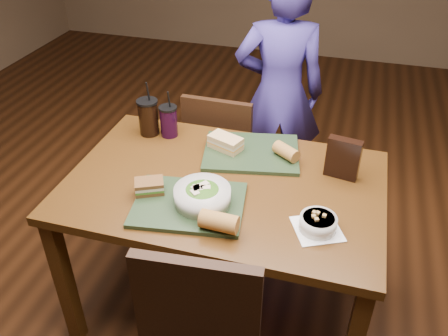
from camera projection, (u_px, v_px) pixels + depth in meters
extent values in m
plane|color=#381C0B|center=(224.00, 302.00, 2.39)|extent=(6.00, 6.00, 0.00)
cube|color=#482A0E|center=(65.00, 283.00, 2.03)|extent=(0.06, 0.06, 0.71)
cube|color=#482A0E|center=(139.00, 183.00, 2.62)|extent=(0.06, 0.06, 0.71)
cube|color=#482A0E|center=(361.00, 223.00, 2.34)|extent=(0.06, 0.06, 0.71)
cube|color=#482A0E|center=(224.00, 186.00, 1.97)|extent=(1.30, 0.85, 0.04)
cube|color=black|center=(197.00, 316.00, 1.48)|extent=(0.40, 0.07, 0.48)
cube|color=black|center=(225.00, 159.00, 2.74)|extent=(0.38, 0.38, 0.04)
cube|color=black|center=(217.00, 138.00, 2.47)|extent=(0.37, 0.04, 0.44)
cube|color=black|center=(192.00, 199.00, 2.77)|extent=(0.04, 0.04, 0.38)
cube|color=black|center=(244.00, 209.00, 2.70)|extent=(0.04, 0.04, 0.38)
cube|color=black|center=(208.00, 169.00, 3.02)|extent=(0.04, 0.04, 0.38)
cube|color=black|center=(257.00, 177.00, 2.95)|extent=(0.04, 0.04, 0.38)
imported|color=#3B2F82|center=(279.00, 94.00, 2.73)|extent=(0.59, 0.45, 1.42)
cube|color=#21321B|center=(189.00, 205.00, 1.82)|extent=(0.46, 0.38, 0.02)
cube|color=#21321B|center=(251.00, 152.00, 2.13)|extent=(0.47, 0.40, 0.02)
cylinder|color=silver|center=(202.00, 196.00, 1.80)|extent=(0.22, 0.22, 0.06)
ellipsoid|color=#427219|center=(202.00, 193.00, 1.80)|extent=(0.18, 0.18, 0.05)
cube|color=beige|center=(204.00, 184.00, 1.80)|extent=(0.04, 0.04, 0.01)
cube|color=beige|center=(196.00, 187.00, 1.79)|extent=(0.04, 0.04, 0.01)
cube|color=beige|center=(195.00, 192.00, 1.76)|extent=(0.04, 0.04, 0.01)
cube|color=beige|center=(198.00, 189.00, 1.78)|extent=(0.04, 0.04, 0.01)
cube|color=beige|center=(196.00, 188.00, 1.78)|extent=(0.04, 0.04, 0.01)
cube|color=beige|center=(206.00, 188.00, 1.78)|extent=(0.04, 0.04, 0.01)
cube|color=white|center=(317.00, 229.00, 1.72)|extent=(0.22, 0.22, 0.00)
cylinder|color=silver|center=(318.00, 223.00, 1.70)|extent=(0.13, 0.13, 0.05)
cylinder|color=black|center=(319.00, 219.00, 1.69)|extent=(0.12, 0.12, 0.01)
cube|color=#B28947|center=(318.00, 213.00, 1.70)|extent=(0.02, 0.02, 0.01)
cube|color=#B28947|center=(317.00, 220.00, 1.67)|extent=(0.02, 0.02, 0.01)
cube|color=#B28947|center=(314.00, 213.00, 1.70)|extent=(0.02, 0.02, 0.01)
cube|color=#B28947|center=(324.00, 216.00, 1.69)|extent=(0.02, 0.02, 0.01)
cube|color=#B28947|center=(314.00, 216.00, 1.69)|extent=(0.02, 0.02, 0.01)
cube|color=#593819|center=(150.00, 190.00, 1.87)|extent=(0.13, 0.12, 0.02)
cube|color=#3F721E|center=(150.00, 187.00, 1.87)|extent=(0.13, 0.12, 0.01)
cube|color=beige|center=(149.00, 185.00, 1.86)|extent=(0.13, 0.12, 0.01)
cube|color=#593819|center=(149.00, 182.00, 1.85)|extent=(0.13, 0.12, 0.02)
cube|color=tan|center=(225.00, 146.00, 2.14)|extent=(0.17, 0.13, 0.02)
cube|color=orange|center=(225.00, 144.00, 2.13)|extent=(0.17, 0.13, 0.01)
cube|color=beige|center=(225.00, 142.00, 2.13)|extent=(0.17, 0.13, 0.01)
cube|color=tan|center=(225.00, 139.00, 2.12)|extent=(0.17, 0.13, 0.02)
cylinder|color=#AD7533|center=(219.00, 222.00, 1.68)|extent=(0.14, 0.08, 0.07)
cylinder|color=#AD7533|center=(286.00, 152.00, 2.06)|extent=(0.13, 0.12, 0.06)
cylinder|color=black|center=(149.00, 118.00, 2.24)|extent=(0.09, 0.09, 0.16)
cylinder|color=black|center=(147.00, 101.00, 2.19)|extent=(0.10, 0.10, 0.01)
cylinder|color=black|center=(148.00, 92.00, 2.16)|extent=(0.01, 0.03, 0.11)
cylinder|color=black|center=(169.00, 122.00, 2.23)|extent=(0.08, 0.08, 0.14)
cylinder|color=black|center=(168.00, 108.00, 2.19)|extent=(0.09, 0.09, 0.01)
cylinder|color=black|center=(169.00, 100.00, 2.17)|extent=(0.01, 0.02, 0.09)
cube|color=black|center=(343.00, 158.00, 1.94)|extent=(0.14, 0.06, 0.18)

